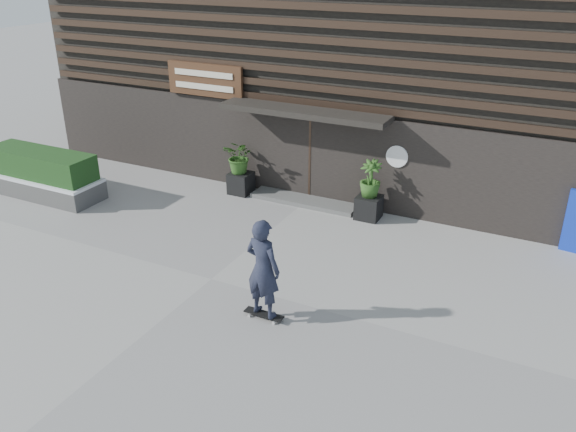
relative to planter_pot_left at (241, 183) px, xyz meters
The scene contains 11 objects.
ground 4.80m from the planter_pot_left, 66.64° to the right, with size 80.00×80.00×0.00m, color #A09D98.
entrance_step 1.93m from the planter_pot_left, ahead, with size 3.00×0.80×0.12m, color #525350.
planter_pot_left is the anchor object (origin of this frame).
bamboo_left 0.78m from the planter_pot_left, ahead, with size 0.86×0.75×0.96m, color #2D591E.
planter_pot_right 3.80m from the planter_pot_left, ahead, with size 0.60×0.60×0.60m, color black.
bamboo_right 3.88m from the planter_pot_left, ahead, with size 0.54×0.54×0.96m, color #2D591E.
raised_bed 5.51m from the planter_pot_left, 151.94° to the right, with size 3.50×1.20×0.50m, color #454442.
snow_layer 5.51m from the planter_pot_left, 151.94° to the right, with size 3.50×1.20×0.08m, color white.
hedge 5.54m from the planter_pot_left, 151.94° to the right, with size 3.30×1.00×0.70m, color #173B15.
building 6.94m from the planter_pot_left, 71.14° to the left, with size 18.00×11.00×8.00m.
skateboarder 6.31m from the planter_pot_left, 55.20° to the right, with size 0.78×0.56×2.03m.
Camera 1 is at (6.24, -8.79, 6.33)m, focal length 36.61 mm.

